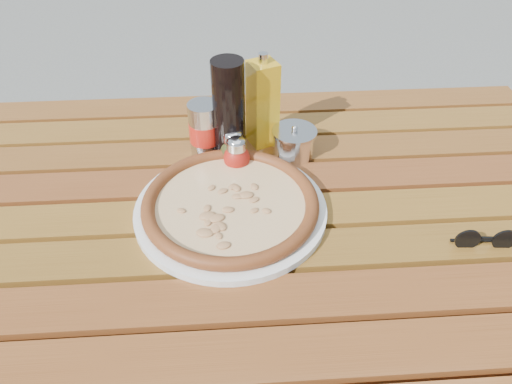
{
  "coord_description": "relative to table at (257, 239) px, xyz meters",
  "views": [
    {
      "loc": [
        -0.05,
        -0.7,
        1.38
      ],
      "look_at": [
        0.0,
        0.02,
        0.78
      ],
      "focal_mm": 35.0,
      "sensor_mm": 36.0,
      "label": 1
    }
  ],
  "objects": [
    {
      "name": "oregano_shaker",
      "position": [
        -0.04,
        0.16,
        0.11
      ],
      "size": [
        0.06,
        0.06,
        0.08
      ],
      "rotation": [
        0.0,
        0.0,
        0.21
      ],
      "color": "#363C18",
      "rests_on": "table"
    },
    {
      "name": "pizza",
      "position": [
        -0.05,
        -0.0,
        0.1
      ],
      "size": [
        0.39,
        0.39,
        0.03
      ],
      "rotation": [
        0.0,
        0.0,
        -0.22
      ],
      "color": "#FCE6B5",
      "rests_on": "plate"
    },
    {
      "name": "parmesan_tin",
      "position": [
        0.09,
        0.18,
        0.11
      ],
      "size": [
        0.1,
        0.1,
        0.07
      ],
      "rotation": [
        0.0,
        0.0,
        -0.07
      ],
      "color": "white",
      "rests_on": "table"
    },
    {
      "name": "dark_bottle",
      "position": [
        -0.04,
        0.18,
        0.19
      ],
      "size": [
        0.08,
        0.08,
        0.22
      ],
      "primitive_type": "cylinder",
      "rotation": [
        0.0,
        0.0,
        0.21
      ],
      "color": "black",
      "rests_on": "table"
    },
    {
      "name": "sunglasses",
      "position": [
        0.39,
        -0.12,
        0.09
      ],
      "size": [
        0.11,
        0.03,
        0.04
      ],
      "rotation": [
        0.0,
        0.0,
        -0.07
      ],
      "color": "black",
      "rests_on": "table"
    },
    {
      "name": "olive_oil_cruet",
      "position": [
        0.03,
        0.23,
        0.17
      ],
      "size": [
        0.07,
        0.07,
        0.21
      ],
      "rotation": [
        0.0,
        0.0,
        0.39
      ],
      "color": "gold",
      "rests_on": "table"
    },
    {
      "name": "pepper_shaker",
      "position": [
        -0.03,
        0.13,
        0.11
      ],
      "size": [
        0.07,
        0.07,
        0.08
      ],
      "rotation": [
        0.0,
        0.0,
        -0.33
      ],
      "color": "red",
      "rests_on": "table"
    },
    {
      "name": "soda_can",
      "position": [
        -0.1,
        0.2,
        0.13
      ],
      "size": [
        0.08,
        0.08,
        0.12
      ],
      "rotation": [
        0.0,
        0.0,
        0.2
      ],
      "color": "#BCBBC0",
      "rests_on": "table"
    },
    {
      "name": "table",
      "position": [
        0.0,
        0.0,
        0.0
      ],
      "size": [
        1.4,
        0.9,
        0.75
      ],
      "color": "#32180B",
      "rests_on": "ground"
    },
    {
      "name": "plate",
      "position": [
        -0.05,
        -0.0,
        0.08
      ],
      "size": [
        0.44,
        0.44,
        0.01
      ],
      "primitive_type": "cylinder",
      "rotation": [
        0.0,
        0.0,
        -0.26
      ],
      "color": "white",
      "rests_on": "table"
    }
  ]
}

